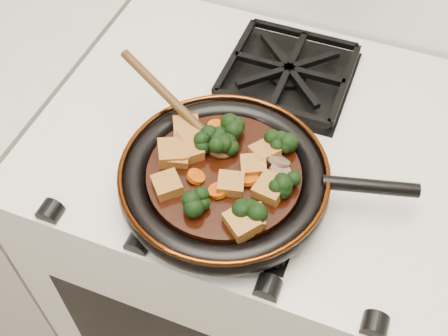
% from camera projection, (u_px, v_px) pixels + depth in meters
% --- Properties ---
extents(stove, '(0.76, 0.60, 0.90)m').
position_uv_depth(stove, '(253.00, 257.00, 1.32)').
color(stove, beige).
rests_on(stove, ground).
extents(burner_grate_front, '(0.23, 0.23, 0.03)m').
position_uv_depth(burner_grate_front, '(235.00, 187.00, 0.87)').
color(burner_grate_front, black).
rests_on(burner_grate_front, stove).
extents(burner_grate_back, '(0.23, 0.23, 0.03)m').
position_uv_depth(burner_grate_back, '(288.00, 72.00, 1.03)').
color(burner_grate_back, black).
rests_on(burner_grate_back, stove).
extents(skillet, '(0.44, 0.32, 0.05)m').
position_uv_depth(skillet, '(226.00, 179.00, 0.85)').
color(skillet, black).
rests_on(skillet, burner_grate_front).
extents(braising_sauce, '(0.23, 0.23, 0.02)m').
position_uv_depth(braising_sauce, '(224.00, 177.00, 0.84)').
color(braising_sauce, black).
rests_on(braising_sauce, skillet).
extents(tofu_cube_0, '(0.06, 0.05, 0.02)m').
position_uv_depth(tofu_cube_0, '(167.00, 185.00, 0.81)').
color(tofu_cube_0, '#905A21').
rests_on(tofu_cube_0, braising_sauce).
extents(tofu_cube_1, '(0.05, 0.05, 0.02)m').
position_uv_depth(tofu_cube_1, '(252.00, 217.00, 0.78)').
color(tofu_cube_1, '#905A21').
rests_on(tofu_cube_1, braising_sauce).
extents(tofu_cube_2, '(0.05, 0.05, 0.02)m').
position_uv_depth(tofu_cube_2, '(178.00, 156.00, 0.84)').
color(tofu_cube_2, '#905A21').
rests_on(tofu_cube_2, braising_sauce).
extents(tofu_cube_3, '(0.06, 0.06, 0.03)m').
position_uv_depth(tofu_cube_3, '(173.00, 153.00, 0.85)').
color(tofu_cube_3, '#905A21').
rests_on(tofu_cube_3, braising_sauce).
extents(tofu_cube_4, '(0.06, 0.06, 0.03)m').
position_uv_depth(tofu_cube_4, '(188.00, 150.00, 0.85)').
color(tofu_cube_4, '#905A21').
rests_on(tofu_cube_4, braising_sauce).
extents(tofu_cube_5, '(0.05, 0.05, 0.02)m').
position_uv_depth(tofu_cube_5, '(264.00, 152.00, 0.85)').
color(tofu_cube_5, '#905A21').
rests_on(tofu_cube_5, braising_sauce).
extents(tofu_cube_6, '(0.05, 0.04, 0.02)m').
position_uv_depth(tofu_cube_6, '(231.00, 184.00, 0.81)').
color(tofu_cube_6, '#905A21').
rests_on(tofu_cube_6, braising_sauce).
extents(tofu_cube_7, '(0.06, 0.06, 0.03)m').
position_uv_depth(tofu_cube_7, '(187.00, 130.00, 0.88)').
color(tofu_cube_7, '#905A21').
rests_on(tofu_cube_7, braising_sauce).
extents(tofu_cube_8, '(0.06, 0.06, 0.03)m').
position_uv_depth(tofu_cube_8, '(242.00, 223.00, 0.77)').
color(tofu_cube_8, '#905A21').
rests_on(tofu_cube_8, braising_sauce).
extents(tofu_cube_9, '(0.05, 0.05, 0.02)m').
position_uv_depth(tofu_cube_9, '(254.00, 166.00, 0.83)').
color(tofu_cube_9, '#905A21').
rests_on(tofu_cube_9, braising_sauce).
extents(tofu_cube_10, '(0.05, 0.05, 0.03)m').
position_uv_depth(tofu_cube_10, '(270.00, 189.00, 0.81)').
color(tofu_cube_10, '#905A21').
rests_on(tofu_cube_10, braising_sauce).
extents(broccoli_floret_0, '(0.08, 0.08, 0.06)m').
position_uv_depth(broccoli_floret_0, '(224.00, 144.00, 0.86)').
color(broccoli_floret_0, black).
rests_on(broccoli_floret_0, braising_sauce).
extents(broccoli_floret_1, '(0.08, 0.08, 0.06)m').
position_uv_depth(broccoli_floret_1, '(211.00, 143.00, 0.85)').
color(broccoli_floret_1, black).
rests_on(broccoli_floret_1, braising_sauce).
extents(broccoli_floret_2, '(0.07, 0.07, 0.07)m').
position_uv_depth(broccoli_floret_2, '(231.00, 132.00, 0.87)').
color(broccoli_floret_2, black).
rests_on(broccoli_floret_2, braising_sauce).
extents(broccoli_floret_3, '(0.07, 0.06, 0.06)m').
position_uv_depth(broccoli_floret_3, '(194.00, 204.00, 0.79)').
color(broccoli_floret_3, black).
rests_on(broccoli_floret_3, braising_sauce).
extents(broccoli_floret_4, '(0.06, 0.06, 0.05)m').
position_uv_depth(broccoli_floret_4, '(286.00, 187.00, 0.81)').
color(broccoli_floret_4, black).
rests_on(broccoli_floret_4, braising_sauce).
extents(broccoli_floret_5, '(0.08, 0.09, 0.07)m').
position_uv_depth(broccoli_floret_5, '(279.00, 143.00, 0.86)').
color(broccoli_floret_5, black).
rests_on(broccoli_floret_5, braising_sauce).
extents(broccoli_floret_6, '(0.09, 0.09, 0.07)m').
position_uv_depth(broccoli_floret_6, '(251.00, 211.00, 0.78)').
color(broccoli_floret_6, black).
rests_on(broccoli_floret_6, braising_sauce).
extents(carrot_coin_0, '(0.03, 0.03, 0.02)m').
position_uv_depth(carrot_coin_0, '(218.00, 191.00, 0.81)').
color(carrot_coin_0, '#A33C04').
rests_on(carrot_coin_0, braising_sauce).
extents(carrot_coin_1, '(0.03, 0.03, 0.01)m').
position_uv_depth(carrot_coin_1, '(217.00, 127.00, 0.88)').
color(carrot_coin_1, '#A33C04').
rests_on(carrot_coin_1, braising_sauce).
extents(carrot_coin_2, '(0.03, 0.03, 0.02)m').
position_uv_depth(carrot_coin_2, '(248.00, 179.00, 0.82)').
color(carrot_coin_2, '#A33C04').
rests_on(carrot_coin_2, braising_sauce).
extents(carrot_coin_3, '(0.03, 0.03, 0.01)m').
position_uv_depth(carrot_coin_3, '(270.00, 155.00, 0.85)').
color(carrot_coin_3, '#A33C04').
rests_on(carrot_coin_3, braising_sauce).
extents(carrot_coin_4, '(0.03, 0.03, 0.02)m').
position_uv_depth(carrot_coin_4, '(196.00, 177.00, 0.82)').
color(carrot_coin_4, '#A33C04').
rests_on(carrot_coin_4, braising_sauce).
extents(mushroom_slice_0, '(0.05, 0.05, 0.03)m').
position_uv_depth(mushroom_slice_0, '(278.00, 160.00, 0.84)').
color(mushroom_slice_0, brown).
rests_on(mushroom_slice_0, braising_sauce).
extents(mushroom_slice_1, '(0.05, 0.05, 0.03)m').
position_uv_depth(mushroom_slice_1, '(185.00, 140.00, 0.87)').
color(mushroom_slice_1, brown).
rests_on(mushroom_slice_1, braising_sauce).
extents(mushroom_slice_2, '(0.05, 0.05, 0.02)m').
position_uv_depth(mushroom_slice_2, '(280.00, 172.00, 0.83)').
color(mushroom_slice_2, brown).
rests_on(mushroom_slice_2, braising_sauce).
extents(wooden_spoon, '(0.14, 0.08, 0.22)m').
position_uv_depth(wooden_spoon, '(191.00, 120.00, 0.87)').
color(wooden_spoon, '#40270D').
rests_on(wooden_spoon, braising_sauce).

